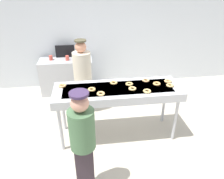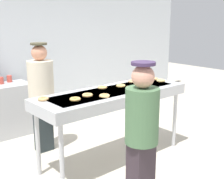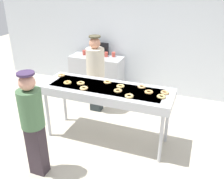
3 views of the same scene
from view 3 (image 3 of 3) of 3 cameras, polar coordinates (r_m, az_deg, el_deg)
The scene contains 23 objects.
ground_plane at distance 4.61m, azimuth -1.25°, elevation -11.05°, with size 16.00×16.00×0.00m, color beige.
back_wall at distance 6.07m, azimuth 7.15°, elevation 14.15°, with size 8.00×0.12×3.20m, color silver.
fryer_conveyor at distance 4.13m, azimuth -1.36°, elevation -0.54°, with size 2.22×0.74×1.01m.
glazed_donut_0 at distance 4.30m, azimuth -10.19°, elevation 1.57°, with size 0.13×0.13×0.04m, color #ECBA5C.
glazed_donut_1 at distance 4.11m, azimuth 6.83°, elevation 0.64°, with size 0.13×0.13×0.04m, color #E3AD6F.
glazed_donut_2 at distance 4.26m, azimuth -1.04°, elevation 1.73°, with size 0.13×0.13×0.04m, color #EBB565.
glazed_donut_3 at distance 4.10m, azimuth 1.96°, elevation 0.75°, with size 0.13×0.13×0.04m, color #DDB767.
glazed_donut_4 at distance 4.25m, azimuth -7.18°, elevation 1.45°, with size 0.13×0.13×0.04m, color #EAB566.
glazed_donut_5 at distance 3.93m, azimuth 8.46°, elevation -0.58°, with size 0.13×0.13×0.04m, color #E9AB5E.
glazed_donut_6 at distance 4.65m, azimuth -11.53°, elevation 3.25°, with size 0.13×0.13×0.04m, color #E0A966.
glazed_donut_7 at distance 3.77m, azimuth 3.97°, elevation -1.50°, with size 0.13×0.13×0.04m, color #DCB76D.
glazed_donut_8 at distance 4.05m, azimuth -6.49°, elevation 0.31°, with size 0.13×0.13×0.04m, color #E8B66D.
glazed_donut_9 at distance 3.94m, azimuth 1.36°, elevation -0.27°, with size 0.13×0.13×0.04m, color #E3B56B.
glazed_donut_10 at distance 3.82m, azimuth 11.25°, elevation -1.61°, with size 0.13×0.13×0.04m, color #DDB86C.
glazed_donut_11 at distance 3.96m, azimuth 12.03°, elevation -0.68°, with size 0.13×0.13×0.04m, color #E9B36F.
worker_baker at distance 5.12m, azimuth -3.81°, elevation 4.69°, with size 0.37×0.37×1.63m.
customer_waiting at distance 3.58m, azimuth -17.75°, elevation -6.80°, with size 0.32×0.32×1.59m.
prep_counter at distance 6.29m, azimuth -3.53°, elevation 3.68°, with size 1.31×0.53×0.88m, color #B7BABF.
paper_cup_0 at distance 6.31m, azimuth -6.40°, elevation 8.43°, with size 0.09×0.09×0.12m, color #CC4C3F.
paper_cup_1 at distance 6.09m, azimuth -3.26°, elevation 7.93°, with size 0.09×0.09×0.12m, color #CC4C3F.
paper_cup_2 at distance 6.12m, azimuth -1.33°, elevation 8.06°, with size 0.09×0.09×0.12m, color #CC4C3F.
paper_cup_3 at distance 6.11m, azimuth 0.34°, elevation 8.04°, with size 0.09×0.09×0.12m, color #CC4C3F.
menu_display at distance 6.29m, azimuth -2.87°, elevation 9.41°, with size 0.47×0.04×0.31m, color black.
Camera 3 is at (1.42, -3.46, 2.69)m, focal length 39.81 mm.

